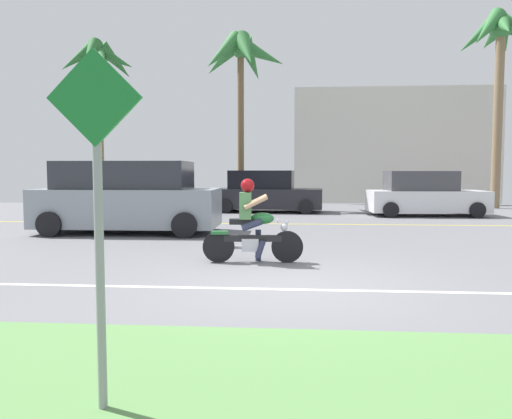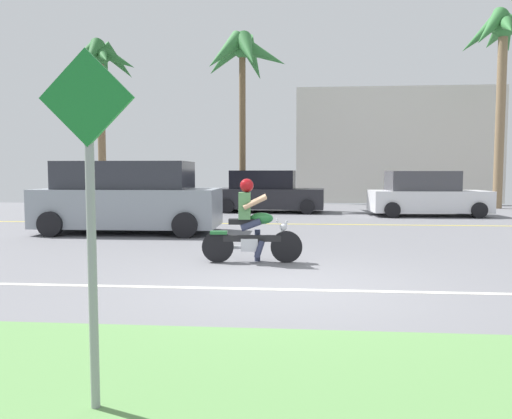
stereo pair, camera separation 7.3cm
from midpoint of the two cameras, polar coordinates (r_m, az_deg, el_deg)
The scene contains 13 objects.
ground at distance 10.25m, azimuth 4.28°, elevation -4.96°, with size 56.00×30.00×0.04m, color slate.
lane_line_near at distance 7.02m, azimuth 3.99°, elevation -9.12°, with size 50.40×0.12×0.01m, color silver.
lane_line_far at distance 15.59m, azimuth 4.50°, elevation -1.67°, with size 50.40×0.12×0.01m, color yellow.
motorcyclist at distance 8.96m, azimuth -0.32°, elevation -2.04°, with size 1.81×0.59×1.51m.
suv_nearby at distance 13.77m, azimuth -14.29°, elevation 1.28°, with size 4.98×2.26×1.91m.
parked_car_0 at distance 19.49m, azimuth -13.78°, elevation 1.54°, with size 4.15×1.95×1.54m.
parked_car_1 at distance 20.24m, azimuth 1.44°, elevation 1.93°, with size 4.47×2.24×1.68m.
parked_car_2 at distance 19.49m, azimuth 18.99°, elevation 1.57°, with size 4.28×2.10×1.66m.
palm_tree_0 at distance 24.59m, azimuth -17.30°, elevation 15.24°, with size 3.65×3.59×7.60m.
palm_tree_1 at distance 22.61m, azimuth -1.43°, elevation 16.63°, with size 4.03×3.91×7.71m.
palm_tree_2 at distance 25.31m, azimuth 26.51°, elevation 16.75°, with size 3.84×3.97×8.67m.
street_sign at distance 3.39m, azimuth -17.88°, elevation 1.43°, with size 0.62×0.06×2.42m.
building_far at distance 28.61m, azimuth 15.41°, elevation 6.91°, with size 10.54×4.00×5.97m, color beige.
Camera 2 is at (0.14, -7.11, 1.64)m, focal length 34.97 mm.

